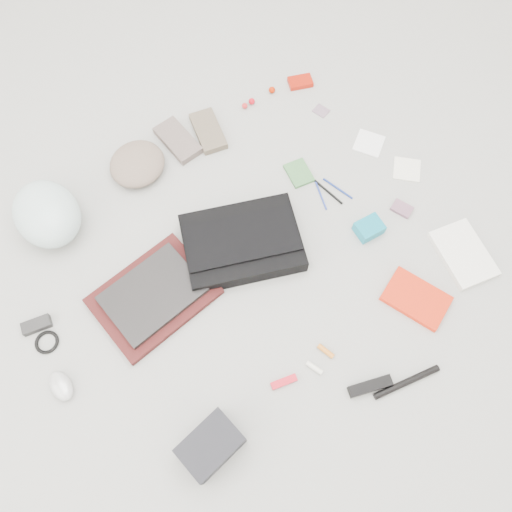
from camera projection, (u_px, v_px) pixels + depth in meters
ground_plane at (256, 261)px, 1.82m from camera, size 4.00×4.00×0.00m
messenger_bag at (242, 243)px, 1.81m from camera, size 0.50×0.44×0.07m
bag_flap at (242, 238)px, 1.77m from camera, size 0.44×0.33×0.01m
laptop_sleeve at (154, 296)px, 1.75m from camera, size 0.42×0.32×0.03m
laptop at (153, 294)px, 1.73m from camera, size 0.34×0.25×0.02m
bike_helmet at (47, 214)px, 1.80m from camera, size 0.24×0.29×0.17m
beanie at (137, 164)px, 1.94m from camera, size 0.29×0.28×0.08m
mitten_left at (178, 140)px, 2.01m from camera, size 0.11×0.21×0.03m
mitten_right at (208, 131)px, 2.03m from camera, size 0.15×0.22×0.03m
power_brick at (37, 325)px, 1.71m from camera, size 0.10×0.07×0.03m
cable_coil at (47, 342)px, 1.69m from camera, size 0.10×0.10×0.01m
mouse at (61, 386)px, 1.62m from camera, size 0.07×0.11×0.04m
camera_bag at (211, 446)px, 1.51m from camera, size 0.19×0.15×0.12m
multitool at (284, 382)px, 1.64m from camera, size 0.09×0.05×0.01m
toiletry_tube_white at (314, 368)px, 1.66m from camera, size 0.04×0.06×0.02m
toiletry_tube_orange at (326, 351)px, 1.68m from camera, size 0.03×0.06×0.02m
u_lock at (370, 386)px, 1.63m from camera, size 0.15×0.09×0.03m
bike_pump at (407, 382)px, 1.64m from camera, size 0.24×0.08×0.02m
book_red at (416, 299)px, 1.75m from camera, size 0.21×0.25×0.02m
book_white at (463, 254)px, 1.82m from camera, size 0.22×0.27×0.03m
notepad at (299, 173)px, 1.96m from camera, size 0.11×0.13×0.01m
pen_blue at (321, 195)px, 1.92m from camera, size 0.05×0.12×0.01m
pen_black at (327, 191)px, 1.93m from camera, size 0.03×0.16×0.01m
pen_navy at (338, 189)px, 1.93m from camera, size 0.04×0.14×0.01m
accordion_wallet at (369, 228)px, 1.84m from camera, size 0.11×0.09×0.05m
card_deck at (402, 209)px, 1.90m from camera, size 0.08×0.09×0.01m
napkin_top at (369, 143)px, 2.02m from camera, size 0.15×0.15×0.01m
napkin_bottom at (407, 169)px, 1.97m from camera, size 0.15×0.15×0.01m
lollipop_a at (245, 106)px, 2.08m from camera, size 0.03×0.03×0.02m
lollipop_b at (252, 101)px, 2.09m from camera, size 0.03×0.03×0.03m
lollipop_c at (272, 90)px, 2.11m from camera, size 0.03×0.03×0.03m
altoids_tin at (300, 82)px, 2.14m from camera, size 0.12×0.10×0.02m
stamp_sheet at (321, 111)px, 2.09m from camera, size 0.06×0.07×0.00m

